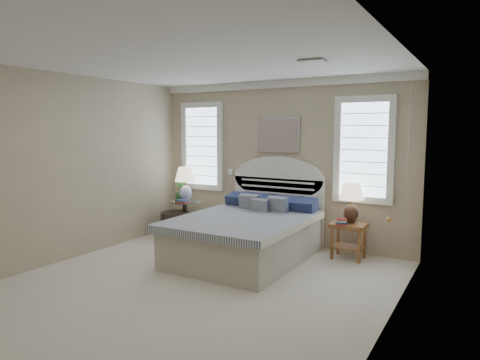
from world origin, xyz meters
name	(u,v)px	position (x,y,z in m)	size (l,w,h in m)	color
floor	(189,288)	(0.00, 0.00, 0.00)	(4.50, 5.00, 0.01)	beige
ceiling	(186,58)	(0.00, 0.00, 2.70)	(4.50, 5.00, 0.01)	silver
wall_back	(279,163)	(0.00, 2.50, 1.35)	(4.50, 0.02, 2.70)	#C0AF90
wall_left	(62,168)	(-2.25, 0.00, 1.35)	(0.02, 5.00, 2.70)	#C0AF90
wall_right	(387,190)	(2.25, 0.00, 1.35)	(0.02, 5.00, 2.70)	#C0AF90
crown_molding	(279,84)	(0.00, 2.46, 2.64)	(4.50, 0.08, 0.12)	white
hvac_vent	(312,61)	(1.20, 0.80, 2.68)	(0.30, 0.20, 0.02)	#B2B2B2
switch_plate	(231,172)	(-0.95, 2.48, 1.15)	(0.08, 0.01, 0.12)	white
window_left	(203,146)	(-1.55, 2.48, 1.60)	(0.90, 0.06, 1.60)	#ABC7D9
window_right	(364,150)	(1.40, 2.48, 1.60)	(0.90, 0.06, 1.60)	#ABC7D9
painting	(279,135)	(0.00, 2.46, 1.82)	(0.74, 0.04, 0.58)	silver
closet_door	(407,191)	(2.23, 1.20, 1.20)	(0.02, 1.80, 2.40)	white
bed	(249,232)	(0.00, 1.46, 0.39)	(1.72, 2.28, 1.47)	#BDB7A6
side_table_left	(185,214)	(-1.65, 2.05, 0.39)	(0.56, 0.56, 0.63)	black
nightstand_right	(349,233)	(1.30, 2.15, 0.39)	(0.50, 0.40, 0.53)	#985831
floor_pot	(175,224)	(-1.74, 1.87, 0.23)	(0.50, 0.50, 0.45)	black
lamp_left	(185,180)	(-1.66, 2.09, 1.00)	(0.48, 0.48, 0.62)	white
lamp_right	(351,198)	(1.31, 2.22, 0.90)	(0.46, 0.46, 0.61)	black
potted_plant	(180,191)	(-1.77, 2.08, 0.80)	(0.19, 0.19, 0.35)	#37722D
books_left	(182,201)	(-1.57, 1.87, 0.66)	(0.23, 0.19, 0.05)	#A52B29
books_right	(341,222)	(1.23, 2.00, 0.57)	(0.20, 0.17, 0.09)	#A52B29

